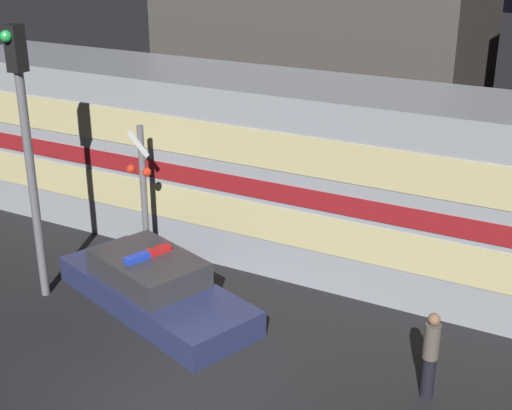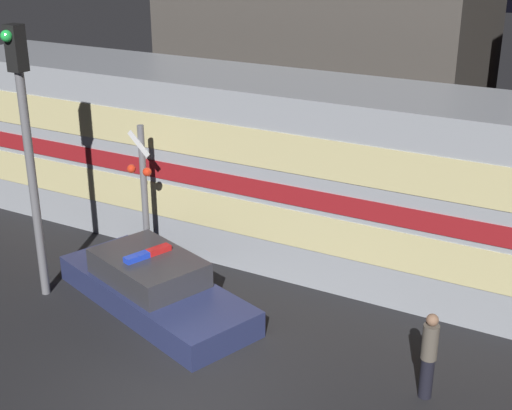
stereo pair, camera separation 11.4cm
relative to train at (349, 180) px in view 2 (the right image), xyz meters
name	(u,v)px [view 2 (the right image)]	position (x,y,z in m)	size (l,w,h in m)	color
ground_plane	(181,397)	(-0.47, -6.11, -2.11)	(120.00, 120.00, 0.00)	black
train	(349,180)	(0.00, 0.00, 0.00)	(22.46, 3.01, 4.22)	#999EA5
police_car	(153,286)	(-2.78, -3.77, -1.67)	(5.22, 3.29, 1.21)	navy
pedestrian	(429,355)	(3.16, -4.05, -1.29)	(0.27, 0.27, 1.61)	black
crossing_signal_far	(144,191)	(-4.12, -2.24, -0.27)	(0.64, 0.31, 3.38)	slate
traffic_light_corner	(27,139)	(-5.17, -4.53, 1.40)	(0.30, 0.46, 5.77)	slate
building_left	(330,1)	(-4.12, 8.03, 3.02)	(10.13, 6.05, 10.26)	#47423D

